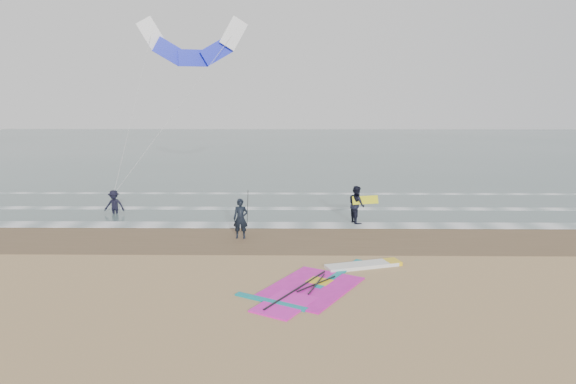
{
  "coord_description": "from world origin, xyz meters",
  "views": [
    {
      "loc": [
        -1.54,
        -15.35,
        5.88
      ],
      "look_at": [
        -1.79,
        5.0,
        2.2
      ],
      "focal_mm": 32.0,
      "sensor_mm": 36.0,
      "label": 1
    }
  ],
  "objects_px": {
    "person_standing": "(241,219)",
    "person_wading": "(114,199)",
    "person_walking": "(357,205)",
    "windsurf_rig": "(327,281)",
    "surf_kite": "(193,46)"
  },
  "relations": [
    {
      "from": "windsurf_rig",
      "to": "surf_kite",
      "type": "distance_m",
      "value": 18.63
    },
    {
      "from": "person_standing",
      "to": "person_wading",
      "type": "xyz_separation_m",
      "value": [
        -7.05,
        4.63,
        -0.06
      ]
    },
    {
      "from": "person_walking",
      "to": "person_wading",
      "type": "xyz_separation_m",
      "value": [
        -12.34,
        1.8,
        -0.1
      ]
    },
    {
      "from": "windsurf_rig",
      "to": "person_wading",
      "type": "distance_m",
      "value": 14.45
    },
    {
      "from": "person_standing",
      "to": "surf_kite",
      "type": "xyz_separation_m",
      "value": [
        -3.64,
        9.43,
        8.07
      ]
    },
    {
      "from": "person_walking",
      "to": "person_wading",
      "type": "bearing_deg",
      "value": 63.45
    },
    {
      "from": "windsurf_rig",
      "to": "person_walking",
      "type": "distance_m",
      "value": 8.46
    },
    {
      "from": "windsurf_rig",
      "to": "surf_kite",
      "type": "relative_size",
      "value": 0.59
    },
    {
      "from": "person_walking",
      "to": "person_wading",
      "type": "relative_size",
      "value": 1.13
    },
    {
      "from": "person_standing",
      "to": "surf_kite",
      "type": "height_order",
      "value": "surf_kite"
    },
    {
      "from": "person_standing",
      "to": "surf_kite",
      "type": "relative_size",
      "value": 0.18
    },
    {
      "from": "person_wading",
      "to": "person_walking",
      "type": "bearing_deg",
      "value": -5.52
    },
    {
      "from": "windsurf_rig",
      "to": "surf_kite",
      "type": "height_order",
      "value": "surf_kite"
    },
    {
      "from": "windsurf_rig",
      "to": "surf_kite",
      "type": "bearing_deg",
      "value": 115.33
    },
    {
      "from": "person_standing",
      "to": "person_wading",
      "type": "height_order",
      "value": "person_standing"
    }
  ]
}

